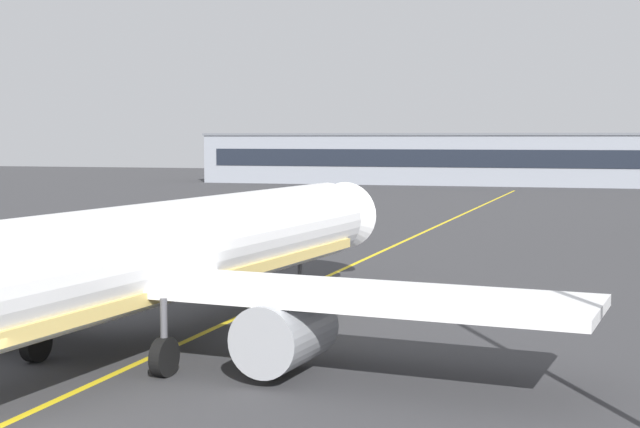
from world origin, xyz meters
TOP-DOWN VIEW (x-y plane):
  - taxiway_centreline at (0.00, 30.00)m, footprint 7.10×179.88m
  - airliner_foreground at (-1.46, 9.72)m, footprint 32.35×41.48m
  - safety_cone_by_nose_gear at (-1.05, 26.83)m, footprint 0.44×0.44m
  - terminal_building at (7.53, 136.13)m, footprint 114.42×12.40m

SIDE VIEW (x-z plane):
  - taxiway_centreline at x=0.00m, z-range 0.00..0.01m
  - safety_cone_by_nose_gear at x=-1.05m, z-range -0.02..0.53m
  - airliner_foreground at x=-1.46m, z-range -2.46..9.19m
  - terminal_building at x=7.53m, z-range 0.01..8.41m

